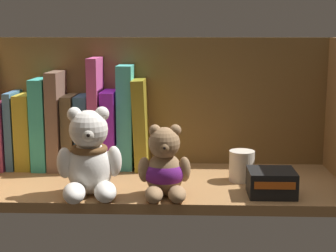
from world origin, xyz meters
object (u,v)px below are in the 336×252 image
Objects in this scene: book_1 at (16,129)px; book_5 at (72,130)px; book_3 at (45,122)px; book_9 at (126,116)px; book_7 at (97,113)px; book_10 at (141,123)px; pillar_candle at (242,166)px; book_4 at (59,119)px; small_product_box at (271,183)px; book_2 at (29,130)px; book_6 at (85,131)px; book_0 at (8,133)px; teddy_bear_smaller at (164,169)px; teddy_bear_larger at (89,158)px; book_8 at (111,129)px.

book_1 is 12.81cm from book_5.
book_9 is at bearing 0.00° from book_3.
book_10 is (9.94, 0.00, -2.38)cm from book_7.
book_5 is 2.61× the size of pillar_candle.
book_4 is 50.15cm from small_product_box.
book_2 is 12.93cm from book_6.
book_0 is at bearing 180.00° from book_5.
small_product_box is at bearing -25.45° from book_5.
book_2 is 9.90cm from book_5.
teddy_bear_smaller is 20.45cm from small_product_box.
teddy_bear_smaller is (34.87, -21.61, -3.27)cm from book_1.
small_product_box is at bearing -34.04° from book_9.
book_4 is 1.30× the size of teddy_bear_larger.
book_8 is 4.52cm from book_9.
teddy_bear_larger is 1.23× the size of teddy_bear_smaller.
book_2 is at bearing 129.80° from teddy_bear_larger.
book_4 is at bearing 0.00° from book_2.
teddy_bear_smaller is at bearing -66.09° from book_9.
book_3 is 12.38cm from book_7.
teddy_bear_smaller is (24.97, -21.61, -5.55)cm from book_4.
book_0 is 5.01cm from book_2.
book_4 is at bearing 0.00° from book_0.
book_10 is at bearing 0.00° from book_5.
book_7 is (5.95, 0.00, 4.16)cm from book_5.
book_8 is at bearing 0.00° from book_6.
book_8 is at bearing 0.00° from book_1.
small_product_box is at bearing -22.53° from book_3.
book_7 is at bearing 95.49° from teddy_bear_larger.
book_4 reaches higher than pillar_candle.
book_5 is (9.90, 0.00, -0.11)cm from book_2.
teddy_bear_larger reaches higher than book_5.
book_4 is at bearing 156.00° from small_product_box.
book_3 is 22.11cm from book_10.
book_5 is 12.91cm from book_9.
teddy_bear_larger is (22.87, -21.50, -0.47)cm from book_0.
teddy_bear_smaller is (13.13, -21.61, -3.42)cm from book_8.
book_0 is 12.38cm from book_4.
book_7 reaches higher than teddy_bear_smaller.
book_0 is 0.92× the size of book_5.
book_2 is 0.72× the size of book_9.
book_9 is at bearing 0.00° from book_7.
book_9 reaches higher than teddy_bear_larger.
book_9 reaches higher than book_0.
book_7 is 42.68cm from small_product_box.
book_9 reaches higher than book_10.
book_8 is at bearing 0.00° from book_5.
book_9 reaches higher than pillar_candle.
book_1 is 28.73cm from book_10.
book_7 is 34.68cm from pillar_candle.
book_2 is (4.95, 0.00, 0.75)cm from book_0.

